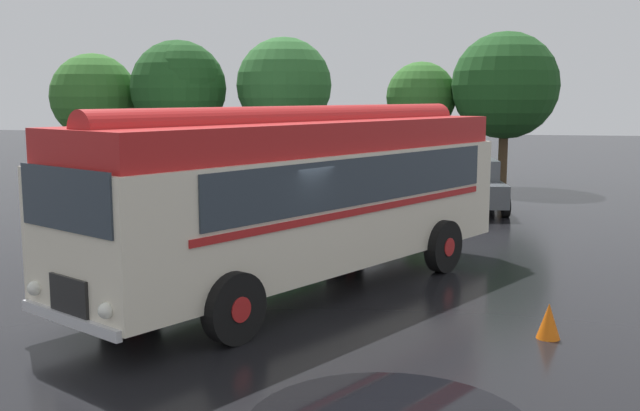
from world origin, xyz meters
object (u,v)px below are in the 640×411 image
object	(u,v)px
traffic_cone	(549,321)
car_mid_left	(302,180)
car_far_right	(471,184)
vintage_bus	(305,191)
box_van	(143,163)
car_near_left	(221,178)
car_mid_right	(385,181)

from	to	relation	value
traffic_cone	car_mid_left	bearing A→B (deg)	116.77
car_far_right	traffic_cone	world-z (taller)	car_far_right
vintage_bus	box_van	xyz separation A→B (m)	(-7.96, 10.63, -0.53)
car_near_left	car_mid_left	size ratio (longest dim) A/B	0.99
car_far_right	box_van	world-z (taller)	box_van
box_van	car_near_left	bearing A→B (deg)	9.76
car_mid_left	car_far_right	xyz separation A→B (m)	(5.62, -0.21, 0.00)
car_mid_right	box_van	distance (m)	8.40
vintage_bus	car_mid_right	xyz separation A→B (m)	(0.40, 11.21, -1.05)
car_mid_right	car_far_right	xyz separation A→B (m)	(2.83, -0.46, 0.00)
car_far_right	traffic_cone	xyz separation A→B (m)	(1.02, -12.97, -0.57)
car_mid_left	car_far_right	bearing A→B (deg)	-2.13
car_mid_left	car_far_right	distance (m)	5.63
vintage_bus	car_near_left	distance (m)	12.33
vintage_bus	traffic_cone	bearing A→B (deg)	-27.48
car_mid_left	box_van	size ratio (longest dim) A/B	0.74
vintage_bus	traffic_cone	distance (m)	5.06
vintage_bus	car_near_left	xyz separation A→B (m)	(-5.28, 11.09, -1.05)
car_mid_left	car_mid_right	bearing A→B (deg)	5.03
car_far_right	box_van	bearing A→B (deg)	-179.32
box_van	traffic_cone	bearing A→B (deg)	-46.43
car_mid_left	car_mid_right	world-z (taller)	same
vintage_bus	traffic_cone	world-z (taller)	vintage_bus
box_van	traffic_cone	distance (m)	17.75
car_mid_left	traffic_cone	bearing A→B (deg)	-63.23
box_van	vintage_bus	bearing A→B (deg)	-53.16
box_van	traffic_cone	xyz separation A→B (m)	(12.21, -12.84, -1.09)
car_mid_left	traffic_cone	size ratio (longest dim) A/B	7.92
car_near_left	car_mid_left	distance (m)	2.89
vintage_bus	car_near_left	world-z (taller)	vintage_bus
car_far_right	traffic_cone	size ratio (longest dim) A/B	7.98
car_near_left	car_mid_right	xyz separation A→B (m)	(5.68, 0.13, 0.00)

